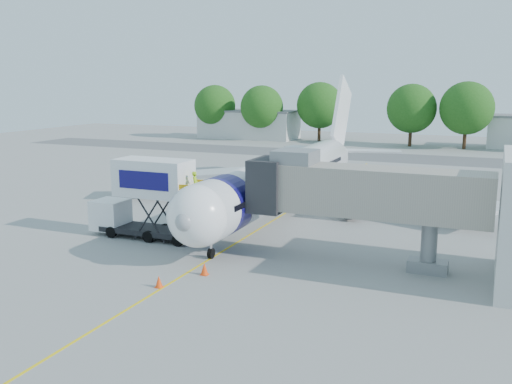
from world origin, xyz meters
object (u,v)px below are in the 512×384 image
at_px(ground_tug, 185,319).
at_px(catering_hiloader, 146,198).
at_px(aircraft, 287,177).
at_px(jet_bridge, 352,191).

bearing_deg(ground_tug, catering_hiloader, 124.53).
relative_size(catering_hiloader, ground_tug, 2.12).
bearing_deg(aircraft, jet_bridge, -54.30).
bearing_deg(jet_bridge, ground_tug, -107.47).
height_order(aircraft, catering_hiloader, aircraft).
xyz_separation_m(aircraft, catering_hiloader, (-6.27, -11.12, -0.19)).
bearing_deg(catering_hiloader, aircraft, 60.61).
distance_m(catering_hiloader, ground_tug, 16.38).
bearing_deg(catering_hiloader, ground_tug, -50.74).
bearing_deg(aircraft, ground_tug, -80.36).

